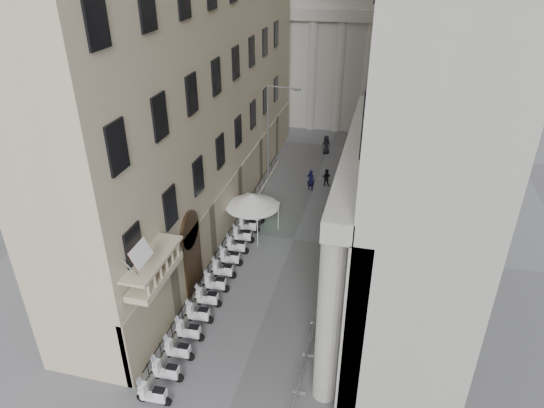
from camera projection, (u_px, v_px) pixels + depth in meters
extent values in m
cylinder|color=white|center=(227.00, 222.00, 35.86)|extent=(0.06, 0.06, 2.19)
cylinder|color=white|center=(263.00, 227.00, 35.27)|extent=(0.06, 0.06, 2.19)
cylinder|color=white|center=(238.00, 205.00, 38.23)|extent=(0.06, 0.06, 2.19)
cylinder|color=white|center=(272.00, 209.00, 37.64)|extent=(0.06, 0.06, 2.19)
cube|color=silver|center=(249.00, 202.00, 36.20)|extent=(2.99, 2.99, 0.12)
cone|color=silver|center=(249.00, 196.00, 35.96)|extent=(3.98, 3.98, 1.00)
cylinder|color=gray|center=(268.00, 137.00, 42.08)|extent=(0.16, 0.16, 8.88)
cylinder|color=gray|center=(283.00, 87.00, 39.52)|extent=(2.66, 0.48, 0.12)
cube|color=gray|center=(297.00, 90.00, 39.15)|extent=(0.58, 0.32, 0.17)
cube|color=black|center=(260.00, 212.00, 37.41)|extent=(0.35, 0.98, 2.03)
cube|color=#19E54C|center=(262.00, 209.00, 37.26)|extent=(0.09, 0.73, 1.13)
imported|color=black|center=(311.00, 180.00, 42.44)|extent=(0.80, 0.64, 1.90)
imported|color=black|center=(326.00, 177.00, 43.35)|extent=(0.82, 0.67, 1.57)
imported|color=black|center=(326.00, 145.00, 49.69)|extent=(1.14, 1.04, 1.95)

